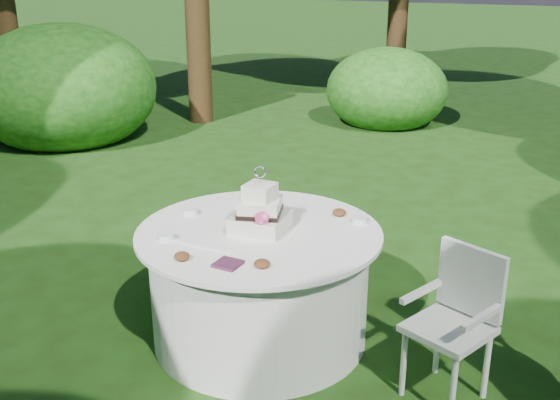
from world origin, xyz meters
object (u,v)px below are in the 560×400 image
object	(u,v)px
chair	(457,312)
napkins	(228,264)
cake	(260,213)
table	(260,285)

from	to	relation	value
chair	napkins	bearing A→B (deg)	-156.13
napkins	chair	distance (m)	1.31
napkins	cake	distance (m)	0.56
napkins	table	bearing A→B (deg)	100.17
cake	chair	xyz separation A→B (m)	(1.27, -0.02, -0.37)
napkins	chair	bearing A→B (deg)	23.87
napkins	cake	bearing A→B (deg)	99.67
napkins	chair	world-z (taller)	chair
napkins	chair	size ratio (longest dim) A/B	0.16
cake	chair	world-z (taller)	cake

